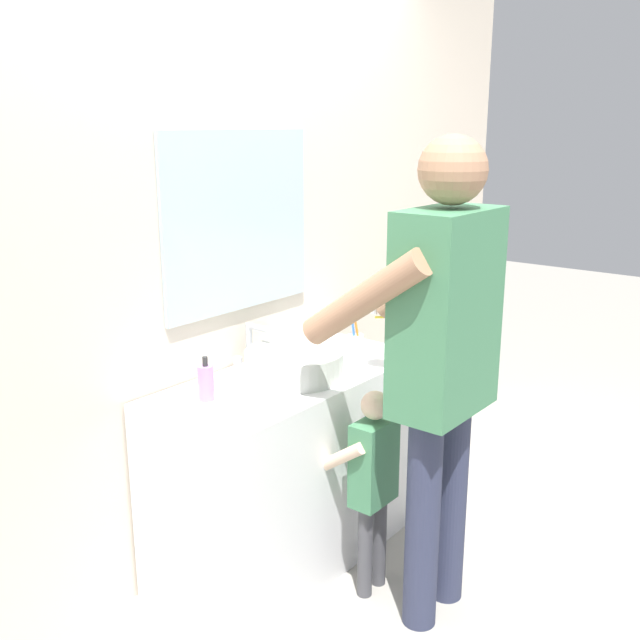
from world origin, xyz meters
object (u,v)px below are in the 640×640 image
object	(u,v)px
toothbrush_cup	(356,344)
soap_bottle	(206,382)
child_toddler	(372,474)
adult_parent	(440,343)

from	to	relation	value
toothbrush_cup	soap_bottle	size ratio (longest dim) A/B	1.25
child_toddler	adult_parent	world-z (taller)	adult_parent
soap_bottle	child_toddler	xyz separation A→B (m)	(0.39, -0.47, -0.37)
toothbrush_cup	child_toddler	world-z (taller)	toothbrush_cup
toothbrush_cup	soap_bottle	world-z (taller)	toothbrush_cup
child_toddler	adult_parent	bearing A→B (deg)	-78.48
adult_parent	toothbrush_cup	bearing A→B (deg)	61.19
soap_bottle	child_toddler	world-z (taller)	soap_bottle
soap_bottle	adult_parent	world-z (taller)	adult_parent
toothbrush_cup	adult_parent	distance (m)	0.70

